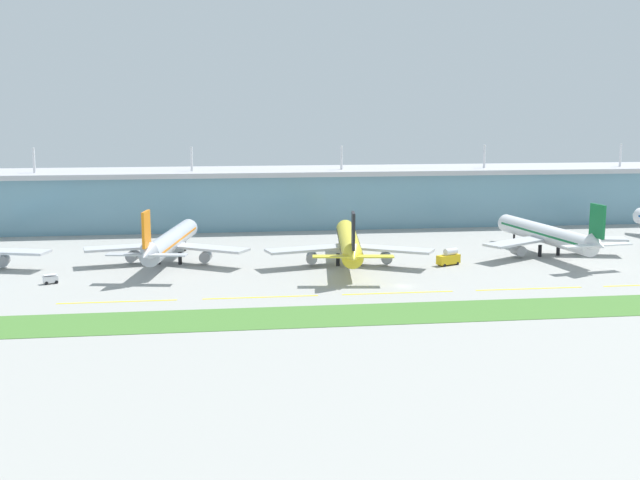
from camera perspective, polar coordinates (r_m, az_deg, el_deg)
name	(u,v)px	position (r m, az deg, el deg)	size (l,w,h in m)	color
ground_plane	(403,286)	(202.99, 6.06, -3.36)	(600.00, 600.00, 0.00)	#9E9E99
terminal_building	(339,196)	(304.52, 1.40, 3.22)	(288.00, 34.00, 30.90)	#6693A8
airliner_near_middle	(170,242)	(233.79, -10.86, -0.13)	(48.04, 59.63, 18.90)	#ADB2BC
airliner_center	(349,243)	(227.66, 2.11, -0.22)	(48.42, 60.22, 18.90)	yellow
airliner_far_middle	(547,235)	(252.11, 16.19, 0.37)	(48.23, 58.51, 18.90)	silver
taxiway_stripe_west	(117,302)	(192.18, -14.53, -4.37)	(28.00, 0.70, 0.04)	yellow
taxiway_stripe_mid_west	(261,297)	(190.93, -4.33, -4.17)	(28.00, 0.70, 0.04)	yellow
taxiway_stripe_centre	(398,293)	(195.66, 5.69, -3.85)	(28.00, 0.70, 0.04)	yellow
taxiway_stripe_mid_east	(529,289)	(205.98, 14.95, -3.45)	(28.00, 0.70, 0.04)	yellow
grass_verge	(430,312)	(178.61, 8.01, -5.21)	(300.00, 18.00, 0.10)	#477A33
fuel_truck	(449,258)	(230.82, 9.35, -1.27)	(7.62, 5.40, 4.95)	gold
baggage_cart	(50,279)	(216.08, -19.00, -2.70)	(4.02, 3.22, 2.48)	silver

